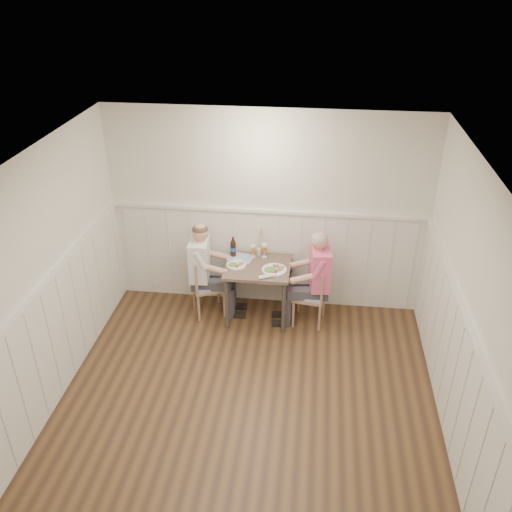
# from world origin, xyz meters

# --- Properties ---
(ground_plane) EXTENTS (4.50, 4.50, 0.00)m
(ground_plane) POSITION_xyz_m (0.00, 0.00, 0.00)
(ground_plane) COLOR #412B1D
(room_shell) EXTENTS (4.04, 4.54, 2.60)m
(room_shell) POSITION_xyz_m (0.00, 0.00, 1.52)
(room_shell) COLOR silver
(room_shell) RESTS_ON ground
(wainscot) EXTENTS (4.00, 4.49, 1.34)m
(wainscot) POSITION_xyz_m (0.00, 0.69, 0.69)
(wainscot) COLOR white
(wainscot) RESTS_ON ground
(dining_table) EXTENTS (0.80, 0.70, 0.75)m
(dining_table) POSITION_xyz_m (-0.07, 1.84, 0.64)
(dining_table) COLOR brown
(dining_table) RESTS_ON ground
(chair_right) EXTENTS (0.43, 0.43, 0.81)m
(chair_right) POSITION_xyz_m (0.63, 1.79, 0.44)
(chair_right) COLOR #99755B
(chair_right) RESTS_ON ground
(chair_left) EXTENTS (0.51, 0.51, 0.83)m
(chair_left) POSITION_xyz_m (-0.76, 1.84, 0.45)
(chair_left) COLOR #99755B
(chair_left) RESTS_ON ground
(man_in_pink) EXTENTS (0.63, 0.44, 1.29)m
(man_in_pink) POSITION_xyz_m (0.65, 1.81, 0.54)
(man_in_pink) COLOR #3F3F47
(man_in_pink) RESTS_ON ground
(diner_cream) EXTENTS (0.62, 0.43, 1.30)m
(diner_cream) POSITION_xyz_m (-0.76, 1.85, 0.54)
(diner_cream) COLOR #3F3F47
(diner_cream) RESTS_ON ground
(plate_man) EXTENTS (0.30, 0.30, 0.08)m
(plate_man) POSITION_xyz_m (0.13, 1.74, 0.77)
(plate_man) COLOR white
(plate_man) RESTS_ON dining_table
(plate_diner) EXTENTS (0.25, 0.25, 0.06)m
(plate_diner) POSITION_xyz_m (-0.35, 1.81, 0.77)
(plate_diner) COLOR white
(plate_diner) RESTS_ON dining_table
(beer_glass_a) EXTENTS (0.07, 0.07, 0.19)m
(beer_glass_a) POSITION_xyz_m (-0.02, 2.07, 0.88)
(beer_glass_a) COLOR silver
(beer_glass_a) RESTS_ON dining_table
(beer_glass_b) EXTENTS (0.07, 0.07, 0.17)m
(beer_glass_b) POSITION_xyz_m (-0.16, 2.05, 0.86)
(beer_glass_b) COLOR silver
(beer_glass_b) RESTS_ON dining_table
(beer_bottle) EXTENTS (0.07, 0.07, 0.26)m
(beer_bottle) POSITION_xyz_m (-0.41, 2.05, 0.87)
(beer_bottle) COLOR black
(beer_bottle) RESTS_ON dining_table
(rolled_napkin) EXTENTS (0.21, 0.13, 0.05)m
(rolled_napkin) POSITION_xyz_m (0.07, 1.57, 0.77)
(rolled_napkin) COLOR white
(rolled_napkin) RESTS_ON dining_table
(grass_vase) EXTENTS (0.05, 0.05, 0.41)m
(grass_vase) POSITION_xyz_m (-0.09, 2.12, 0.94)
(grass_vase) COLOR silver
(grass_vase) RESTS_ON dining_table
(gingham_mat) EXTENTS (0.34, 0.29, 0.01)m
(gingham_mat) POSITION_xyz_m (-0.31, 2.01, 0.75)
(gingham_mat) COLOR #4366A4
(gingham_mat) RESTS_ON dining_table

